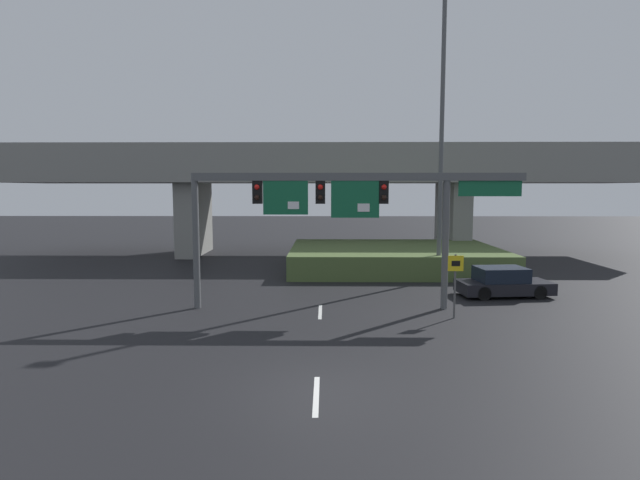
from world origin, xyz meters
TOP-DOWN VIEW (x-y plane):
  - ground_plane at (0.00, 0.00)m, footprint 160.00×160.00m
  - lane_markings at (0.00, 12.13)m, footprint 0.14×44.17m
  - signal_gantry at (0.95, 8.53)m, footprint 13.76×0.44m
  - speed_limit_sign at (5.25, 6.98)m, footprint 0.60×0.11m
  - highway_light_pole_near at (6.49, 15.33)m, footprint 0.70×0.36m
  - overpass_bridge at (-0.00, 26.02)m, footprint 46.70×7.50m
  - grass_embankment at (4.54, 19.29)m, footprint 12.91×9.59m
  - parked_sedan_near_right at (8.57, 11.07)m, footprint 4.42×2.24m

SIDE VIEW (x-z plane):
  - ground_plane at x=0.00m, z-range 0.00..0.00m
  - lane_markings at x=0.00m, z-range 0.00..0.01m
  - parked_sedan_near_right at x=8.57m, z-range -0.05..1.33m
  - grass_embankment at x=4.54m, z-range 0.00..1.37m
  - speed_limit_sign at x=5.25m, z-range 0.38..2.90m
  - signal_gantry at x=0.95m, z-range 1.73..7.42m
  - overpass_bridge at x=0.00m, z-range 1.87..10.09m
  - highway_light_pole_near at x=6.49m, z-range 0.38..16.23m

